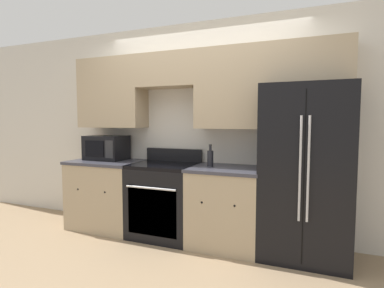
{
  "coord_description": "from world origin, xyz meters",
  "views": [
    {
      "loc": [
        1.26,
        -2.87,
        1.39
      ],
      "look_at": [
        -0.0,
        0.31,
        1.13
      ],
      "focal_mm": 28.0,
      "sensor_mm": 36.0,
      "label": 1
    }
  ],
  "objects_px": {
    "oven_range": "(164,200)",
    "microwave": "(106,148)",
    "bottle": "(210,158)",
    "refrigerator": "(305,172)"
  },
  "relations": [
    {
      "from": "oven_range",
      "to": "microwave",
      "type": "bearing_deg",
      "value": 174.74
    },
    {
      "from": "microwave",
      "to": "bottle",
      "type": "bearing_deg",
      "value": -2.43
    },
    {
      "from": "oven_range",
      "to": "microwave",
      "type": "relative_size",
      "value": 2.0
    },
    {
      "from": "refrigerator",
      "to": "microwave",
      "type": "xyz_separation_m",
      "value": [
        -2.47,
        0.02,
        0.16
      ]
    },
    {
      "from": "oven_range",
      "to": "refrigerator",
      "type": "distance_m",
      "value": 1.64
    },
    {
      "from": "oven_range",
      "to": "bottle",
      "type": "height_order",
      "value": "bottle"
    },
    {
      "from": "oven_range",
      "to": "bottle",
      "type": "distance_m",
      "value": 0.79
    },
    {
      "from": "refrigerator",
      "to": "microwave",
      "type": "height_order",
      "value": "refrigerator"
    },
    {
      "from": "oven_range",
      "to": "refrigerator",
      "type": "xyz_separation_m",
      "value": [
        1.58,
        0.06,
        0.43
      ]
    },
    {
      "from": "microwave",
      "to": "bottle",
      "type": "relative_size",
      "value": 2.07
    }
  ]
}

